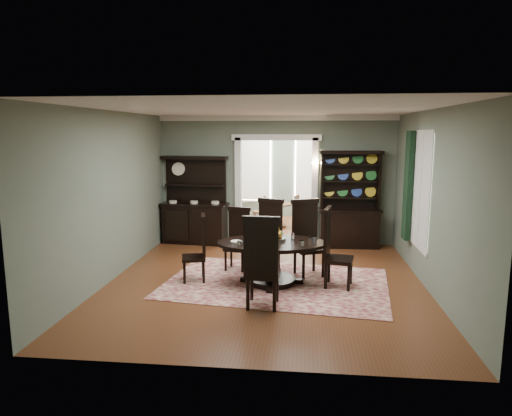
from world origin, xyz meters
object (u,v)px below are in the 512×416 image
Objects in this scene: sideboard at (195,213)px; welsh_dresser at (349,212)px; dining_table at (272,255)px; parlor_table at (279,212)px.

welsh_dresser is (3.62, 0.00, 0.08)m from sideboard.
welsh_dresser is at bearing 54.95° from dining_table.
parlor_table is at bearing 129.22° from welsh_dresser.
sideboard is 0.94× the size of welsh_dresser.
dining_table is 0.90× the size of welsh_dresser.
welsh_dresser is 3.08× the size of parlor_table.
sideboard is 2.77m from parlor_table.
dining_table is at bearing -48.16° from sideboard.
parlor_table is (-0.15, 4.81, -0.09)m from dining_table.
parlor_table is at bearing 86.31° from dining_table.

